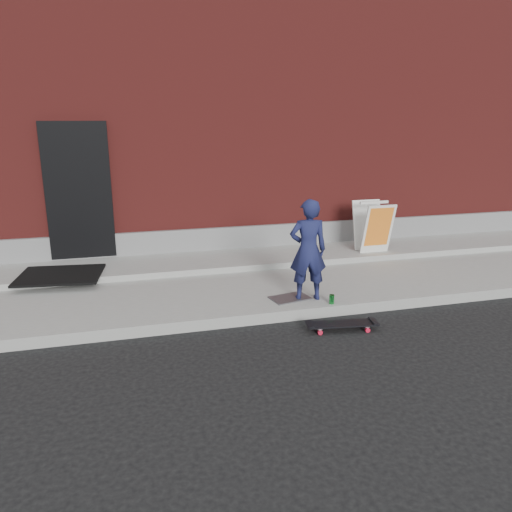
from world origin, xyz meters
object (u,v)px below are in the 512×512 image
object	(u,v)px
soda_can	(332,299)
pizza_sign	(373,226)
child	(308,250)
skateboard	(342,324)

from	to	relation	value
soda_can	pizza_sign	bearing A→B (deg)	50.77
pizza_sign	child	bearing A→B (deg)	-137.49
skateboard	child	bearing A→B (deg)	101.81
skateboard	soda_can	xyz separation A→B (m)	(0.09, 0.54, 0.13)
skateboard	pizza_sign	xyz separation A→B (m)	(1.73, 2.55, 0.62)
skateboard	soda_can	size ratio (longest dim) A/B	7.08
skateboard	soda_can	world-z (taller)	soda_can
child	pizza_sign	xyz separation A→B (m)	(1.90, 1.74, -0.14)
child	soda_can	xyz separation A→B (m)	(0.26, -0.27, -0.63)
skateboard	pizza_sign	size ratio (longest dim) A/B	0.99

